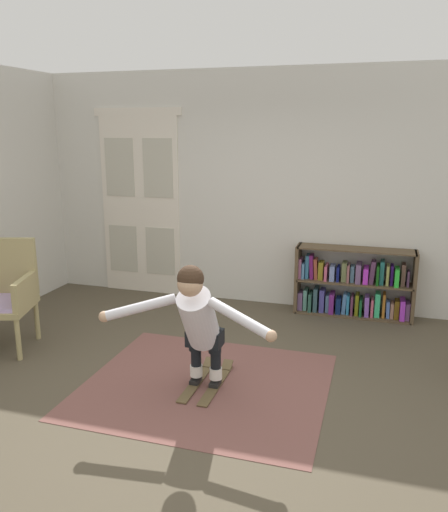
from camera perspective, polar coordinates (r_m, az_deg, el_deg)
The scene contains 8 objects.
ground_plane at distance 4.49m, azimuth -2.59°, elevation -15.29°, with size 7.20×7.20×0.00m, color #4E4535.
back_wall at distance 6.47m, azimuth 4.99°, elevation 7.26°, with size 6.00×0.10×2.90m, color silver.
double_door at distance 7.01m, azimuth -9.19°, elevation 5.82°, with size 1.22×0.05×2.45m.
rug at distance 4.68m, azimuth -1.99°, elevation -13.97°, with size 2.09×1.86×0.01m, color brown.
bookshelf at distance 6.36m, azimuth 14.02°, elevation -3.29°, with size 1.39×0.30×0.83m.
wicker_chair at distance 5.69m, azimuth -23.30°, elevation -3.68°, with size 0.75×0.75×1.10m.
skis_pair at distance 4.69m, azimuth -1.87°, elevation -13.60°, with size 0.27×0.78×0.07m.
person_skier at distance 4.23m, azimuth -2.90°, elevation -6.80°, with size 1.43×0.65×1.10m.
Camera 1 is at (1.33, -3.69, 2.18)m, focal length 36.29 mm.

